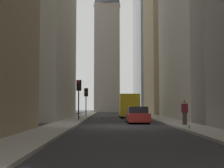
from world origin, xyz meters
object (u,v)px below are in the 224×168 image
sedan_red (137,115)px  pedestrian (185,111)px  traffic_light_midblock (79,90)px  traffic_light_far_junction (86,95)px  delivery_truck (129,106)px  discarded_bottle (189,127)px

sedan_red → pedestrian: 5.31m
traffic_light_midblock → traffic_light_far_junction: (9.39, -0.05, -0.24)m
delivery_truck → pedestrian: bearing=-169.5°
traffic_light_far_junction → discarded_bottle: size_ratio=13.48×
traffic_light_far_junction → discarded_bottle: bearing=-160.4°
sedan_red → traffic_light_midblock: size_ratio=1.09×
sedan_red → delivery_truck: bearing=-0.0°
traffic_light_midblock → pedestrian: bearing=-137.1°
pedestrian → delivery_truck: bearing=10.5°
discarded_bottle → pedestrian: bearing=-9.6°
discarded_bottle → sedan_red: bearing=16.8°
traffic_light_midblock → discarded_bottle: bearing=-148.1°
delivery_truck → discarded_bottle: bearing=-173.1°
sedan_red → discarded_bottle: bearing=-163.2°
delivery_truck → sedan_red: (-11.70, 0.00, -0.80)m
delivery_truck → discarded_bottle: delivery_truck is taller
sedan_red → traffic_light_midblock: (4.78, 5.52, 2.39)m
delivery_truck → traffic_light_midblock: bearing=141.4°
delivery_truck → discarded_bottle: 19.78m
traffic_light_far_junction → delivery_truck: bearing=-114.3°
traffic_light_midblock → discarded_bottle: size_ratio=14.66×
delivery_truck → traffic_light_far_junction: 6.15m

